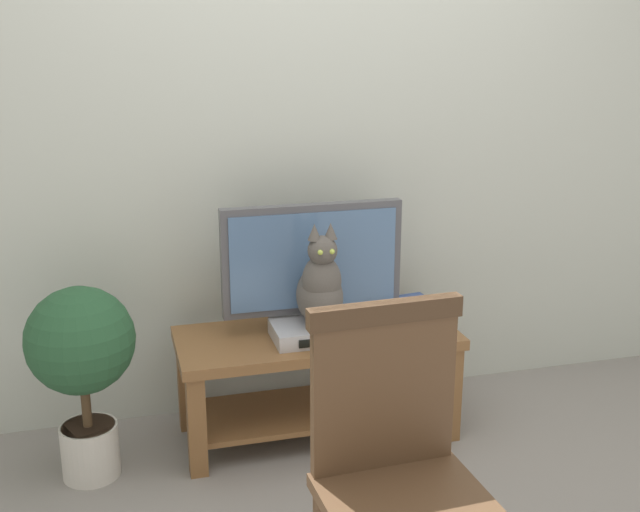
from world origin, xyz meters
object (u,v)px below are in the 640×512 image
tv_stand (317,365)px  cat (321,287)px  potted_plant (82,357)px  media_box (320,331)px  wooden_chair (398,458)px  book_stack (407,310)px  tv (313,265)px

tv_stand → cat: 0.38m
tv_stand → potted_plant: bearing=-174.6°
media_box → potted_plant: potted_plant is taller
wooden_chair → potted_plant: (-0.86, 1.07, -0.05)m
media_box → potted_plant: bearing=-178.0°
tv_stand → book_stack: (0.42, 0.06, 0.18)m
potted_plant → book_stack: bearing=6.3°
tv → wooden_chair: 1.24m
wooden_chair → potted_plant: 1.37m
tv → cat: 0.15m
book_stack → potted_plant: bearing=-173.7°
media_box → potted_plant: 0.94m
tv → wooden_chair: size_ratio=0.78×
media_box → potted_plant: size_ratio=0.50×
media_box → potted_plant: (-0.94, -0.03, 0.01)m
tv → wooden_chair: (-0.08, -1.22, -0.19)m
tv → potted_plant: tv is taller
media_box → cat: cat is taller
potted_plant → tv: bearing=9.5°
media_box → cat: bearing=-85.6°
cat → book_stack: bearing=17.3°
book_stack → media_box: bearing=-164.6°
tv_stand → tv: tv is taller
media_box → book_stack: 0.44m
book_stack → cat: bearing=-162.7°
wooden_chair → cat: bearing=86.1°
cat → tv: bearing=89.1°
wooden_chair → book_stack: bearing=67.7°
tv_stand → book_stack: bearing=8.4°
potted_plant → cat: bearing=1.1°
cat → wooden_chair: size_ratio=0.44×
wooden_chair → potted_plant: bearing=129.0°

